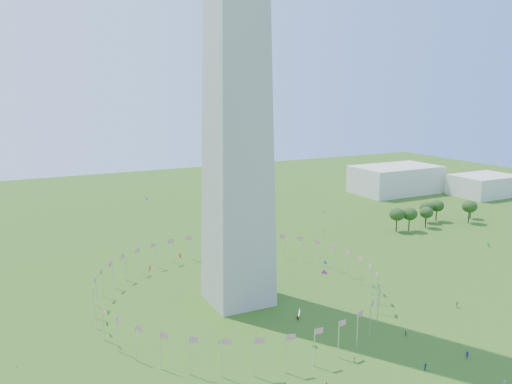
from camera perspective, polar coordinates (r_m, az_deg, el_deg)
flag_ring at (r=147.44m, az=-2.05°, el=-10.65°), size 80.24×80.24×9.00m
gov_building_east_a at (r=309.48m, az=15.64°, el=1.41°), size 50.00×30.00×16.00m
gov_building_east_b at (r=318.77m, az=24.60°, el=0.70°), size 35.00×25.00×12.00m
crowd at (r=117.25m, az=12.81°, el=-19.18°), size 99.22×70.63×1.97m
kites_aloft at (r=125.79m, az=6.79°, el=-6.93°), size 123.48×79.49×41.79m
tree_line_east at (r=239.17m, az=19.51°, el=-2.48°), size 53.18×15.92×10.58m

